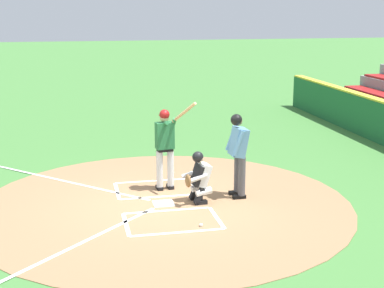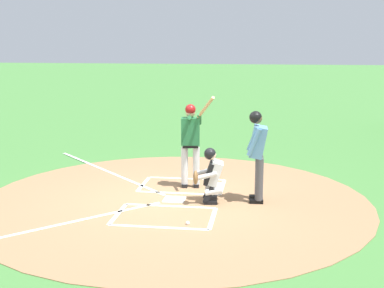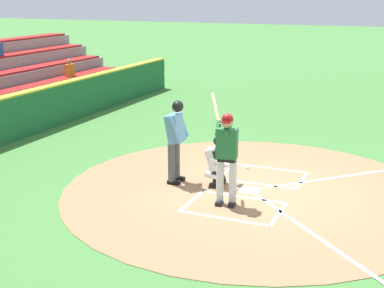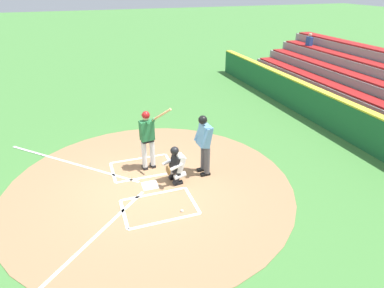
{
  "view_description": "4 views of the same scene",
  "coord_description": "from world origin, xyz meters",
  "views": [
    {
      "loc": [
        -11.39,
        1.8,
        4.1
      ],
      "look_at": [
        0.56,
        -0.74,
        1.15
      ],
      "focal_mm": 53.38,
      "sensor_mm": 36.0,
      "label": 1
    },
    {
      "loc": [
        -10.18,
        -1.81,
        3.25
      ],
      "look_at": [
        0.38,
        -0.31,
        1.11
      ],
      "focal_mm": 48.93,
      "sensor_mm": 36.0,
      "label": 2
    },
    {
      "loc": [
        10.71,
        3.2,
        4.13
      ],
      "look_at": [
        0.19,
        -1.26,
        0.95
      ],
      "focal_mm": 51.63,
      "sensor_mm": 36.0,
      "label": 3
    },
    {
      "loc": [
        -7.85,
        1.49,
        5.26
      ],
      "look_at": [
        -0.07,
        -1.24,
        1.15
      ],
      "focal_mm": 31.17,
      "sensor_mm": 36.0,
      "label": 4
    }
  ],
  "objects": [
    {
      "name": "ground_plane",
      "position": [
        0.0,
        0.0,
        0.0
      ],
      "size": [
        120.0,
        120.0,
        0.0
      ],
      "primitive_type": "plane",
      "color": "#427A38"
    },
    {
      "name": "plate_umpire",
      "position": [
        0.13,
        -1.68,
        1.08
      ],
      "size": [
        0.59,
        0.42,
        1.86
      ],
      "color": "#4C4C51",
      "rests_on": "ground"
    },
    {
      "name": "baseball",
      "position": [
        -1.43,
        -0.49,
        0.04
      ],
      "size": [
        0.07,
        0.07,
        0.07
      ],
      "primitive_type": "sphere",
      "color": "white",
      "rests_on": "ground"
    },
    {
      "name": "home_plate_and_chalk",
      "position": [
        0.0,
        0.88,
        0.01
      ],
      "size": [
        7.93,
        4.91,
        0.01
      ],
      "color": "white",
      "rests_on": "dirt_circle"
    },
    {
      "name": "batter",
      "position": [
        0.95,
        -0.21,
        1.1
      ],
      "size": [
        0.88,
        0.81,
        2.13
      ],
      "color": "silver",
      "rests_on": "ground"
    },
    {
      "name": "catcher",
      "position": [
        -0.06,
        -0.76,
        0.59
      ],
      "size": [
        0.63,
        0.61,
        1.13
      ],
      "color": "black",
      "rests_on": "ground"
    },
    {
      "name": "dirt_circle",
      "position": [
        0.0,
        0.0,
        0.01
      ],
      "size": [
        8.0,
        8.0,
        0.01
      ],
      "primitive_type": "cylinder",
      "color": "#99704C",
      "rests_on": "ground"
    }
  ]
}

